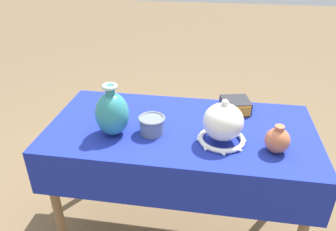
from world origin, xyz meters
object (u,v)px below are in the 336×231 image
Objects in this scene: mosaic_tile_box at (235,105)px; cup_wide_slate at (152,124)px; vase_tall_bulbous at (112,113)px; jar_round_terracotta at (277,140)px; vase_dome_bell at (223,125)px.

cup_wide_slate is at bearing -157.99° from mosaic_tile_box.
vase_tall_bulbous is 0.72m from jar_round_terracotta.
vase_dome_bell is (0.49, 0.01, -0.02)m from vase_tall_bulbous.
vase_tall_bulbous is 0.49m from vase_dome_bell.
mosaic_tile_box is at bearing 77.78° from vase_dome_bell.
jar_round_terracotta is (0.16, -0.34, 0.02)m from mosaic_tile_box.
vase_tall_bulbous is 1.48× the size of mosaic_tile_box.
vase_tall_bulbous reaches higher than vase_dome_bell.
cup_wide_slate is (0.17, 0.03, -0.06)m from vase_tall_bulbous.
vase_dome_bell is at bearing -115.90° from mosaic_tile_box.
mosaic_tile_box is (0.06, 0.29, -0.05)m from vase_dome_bell.
cup_wide_slate is (-0.38, -0.27, 0.01)m from mosaic_tile_box.
vase_tall_bulbous is at bearing -178.49° from vase_dome_bell.
vase_dome_bell is 0.23m from jar_round_terracotta.
jar_round_terracotta reaches higher than mosaic_tile_box.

